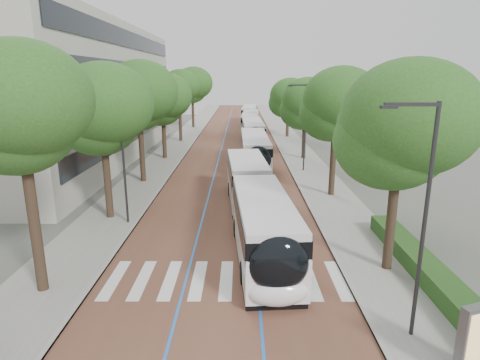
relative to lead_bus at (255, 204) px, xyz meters
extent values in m
plane|color=#51544C|center=(-1.68, -6.89, -1.63)|extent=(160.00, 160.00, 0.00)
cube|color=brown|center=(-1.68, 33.11, -1.62)|extent=(11.00, 140.00, 0.02)
cube|color=gray|center=(-9.18, 33.11, -1.57)|extent=(4.00, 140.00, 0.12)
cube|color=gray|center=(5.82, 33.11, -1.57)|extent=(4.00, 140.00, 0.12)
cube|color=gray|center=(-7.28, 33.11, -1.57)|extent=(0.20, 140.00, 0.14)
cube|color=gray|center=(3.92, 33.11, -1.57)|extent=(0.20, 140.00, 0.14)
cube|color=silver|center=(-6.48, -5.89, -1.60)|extent=(0.55, 3.60, 0.01)
cube|color=silver|center=(-5.23, -5.89, -1.60)|extent=(0.55, 3.60, 0.01)
cube|color=silver|center=(-3.98, -5.89, -1.60)|extent=(0.55, 3.60, 0.01)
cube|color=silver|center=(-2.73, -5.89, -1.60)|extent=(0.55, 3.60, 0.01)
cube|color=silver|center=(-1.48, -5.89, -1.60)|extent=(0.55, 3.60, 0.01)
cube|color=silver|center=(-0.23, -5.89, -1.60)|extent=(0.55, 3.60, 0.01)
cube|color=silver|center=(1.02, -5.89, -1.60)|extent=(0.55, 3.60, 0.01)
cube|color=silver|center=(2.27, -5.89, -1.60)|extent=(0.55, 3.60, 0.01)
cube|color=silver|center=(3.52, -5.89, -1.60)|extent=(0.55, 3.60, 0.01)
cube|color=blue|center=(-3.28, 33.11, -1.60)|extent=(0.12, 126.00, 0.01)
cube|color=blue|center=(-0.08, 33.11, -1.60)|extent=(0.12, 126.00, 0.01)
cube|color=#A5A399|center=(-21.18, 21.11, 5.37)|extent=(18.00, 40.00, 14.00)
cube|color=black|center=(-12.13, 21.11, 1.37)|extent=(0.12, 38.00, 1.60)
cube|color=black|center=(-12.13, 21.11, 4.57)|extent=(0.12, 38.00, 1.60)
cube|color=black|center=(-12.13, 21.11, 7.77)|extent=(0.12, 38.00, 1.60)
cube|color=black|center=(-12.13, 21.11, 10.77)|extent=(0.12, 38.00, 1.60)
cube|color=#1E4618|center=(7.42, -6.89, -1.11)|extent=(1.20, 14.00, 0.80)
cylinder|color=#29292B|center=(5.12, -9.89, 2.49)|extent=(0.14, 0.14, 8.00)
cube|color=#29292B|center=(4.32, -9.89, 6.39)|extent=(1.70, 0.12, 0.12)
cube|color=#29292B|center=(3.62, -9.89, 6.31)|extent=(0.50, 0.20, 0.10)
cylinder|color=#29292B|center=(5.12, 15.11, 2.49)|extent=(0.14, 0.14, 8.00)
cube|color=#29292B|center=(4.32, 15.11, 6.39)|extent=(1.70, 0.12, 0.12)
cube|color=#29292B|center=(3.62, 15.11, 6.31)|extent=(0.50, 0.20, 0.10)
cylinder|color=#29292B|center=(-7.78, 1.11, 2.49)|extent=(0.14, 0.14, 8.00)
cylinder|color=black|center=(-9.18, -6.89, 1.01)|extent=(0.44, 0.44, 5.27)
ellipsoid|color=#254E19|center=(-9.18, -6.89, 5.80)|extent=(5.14, 5.14, 4.37)
cylinder|color=black|center=(-9.18, 2.11, 0.73)|extent=(0.44, 0.44, 4.72)
ellipsoid|color=#254E19|center=(-9.18, 2.11, 5.03)|extent=(5.77, 5.77, 4.90)
cylinder|color=black|center=(-9.18, 11.11, 0.86)|extent=(0.44, 0.44, 4.97)
ellipsoid|color=#254E19|center=(-9.18, 11.11, 5.38)|extent=(5.97, 5.97, 5.07)
cylinder|color=black|center=(-9.18, 21.11, 0.57)|extent=(0.44, 0.44, 4.39)
ellipsoid|color=#254E19|center=(-9.18, 21.11, 4.56)|extent=(5.81, 5.81, 4.94)
cylinder|color=black|center=(-9.18, 33.11, 0.83)|extent=(0.44, 0.44, 4.92)
ellipsoid|color=#254E19|center=(-9.18, 33.11, 5.31)|extent=(5.14, 5.14, 4.37)
cylinder|color=black|center=(-9.18, 48.11, 0.86)|extent=(0.44, 0.44, 4.98)
ellipsoid|color=#254E19|center=(-9.18, 48.11, 5.39)|extent=(6.47, 6.47, 5.50)
cylinder|color=black|center=(6.02, -4.89, 0.69)|extent=(0.44, 0.44, 4.64)
ellipsoid|color=#254E19|center=(6.02, -4.89, 4.92)|extent=(5.86, 5.86, 4.98)
cylinder|color=black|center=(6.02, 7.11, 0.72)|extent=(0.44, 0.44, 4.71)
ellipsoid|color=#254E19|center=(6.02, 7.11, 5.00)|extent=(5.51, 5.51, 4.68)
cylinder|color=black|center=(6.02, 21.11, 0.40)|extent=(0.44, 0.44, 4.06)
ellipsoid|color=#254E19|center=(6.02, 21.11, 4.10)|extent=(5.72, 5.72, 4.87)
cylinder|color=black|center=(6.02, 37.11, 0.31)|extent=(0.44, 0.44, 3.88)
ellipsoid|color=#254E19|center=(6.02, 37.11, 3.83)|extent=(5.98, 5.98, 5.09)
cylinder|color=black|center=(-0.09, 1.30, 0.15)|extent=(2.36, 1.06, 2.30)
cube|color=white|center=(0.27, -3.82, -0.37)|extent=(3.15, 9.51, 1.82)
cube|color=black|center=(0.27, -3.82, 0.77)|extent=(3.18, 9.33, 0.97)
cube|color=silver|center=(0.27, -3.82, 1.42)|extent=(3.09, 9.32, 0.31)
cube|color=black|center=(0.27, -3.82, -1.45)|extent=(3.08, 9.14, 0.35)
cube|color=white|center=(-0.40, 5.61, -0.37)|extent=(3.04, 7.90, 1.82)
cube|color=black|center=(-0.40, 5.61, 0.77)|extent=(3.07, 7.75, 0.97)
cube|color=silver|center=(-0.40, 5.61, 1.42)|extent=(2.98, 7.74, 0.31)
cube|color=black|center=(-0.40, 5.61, -1.45)|extent=(2.97, 7.58, 0.35)
ellipsoid|color=black|center=(0.59, -8.34, 0.38)|extent=(2.42, 1.26, 2.28)
ellipsoid|color=white|center=(0.59, -8.39, -0.76)|extent=(2.41, 1.16, 1.14)
cylinder|color=black|center=(-0.70, -6.17, -1.13)|extent=(0.37, 1.02, 1.00)
cylinder|color=black|center=(1.56, -6.02, -1.13)|extent=(0.37, 1.02, 1.00)
cylinder|color=black|center=(-1.64, 7.19, -1.13)|extent=(0.37, 1.02, 1.00)
cylinder|color=black|center=(0.61, 7.35, -1.13)|extent=(0.37, 1.02, 1.00)
cylinder|color=black|center=(-1.07, -0.83, -1.13)|extent=(0.37, 1.02, 1.00)
cylinder|color=black|center=(1.18, -0.67, -1.13)|extent=(0.37, 1.02, 1.00)
cube|color=white|center=(0.52, 16.89, -0.37)|extent=(2.66, 12.03, 1.82)
cube|color=black|center=(0.52, 16.89, 0.77)|extent=(2.70, 11.79, 0.97)
cube|color=silver|center=(0.52, 16.89, 1.42)|extent=(2.61, 11.79, 0.31)
cube|color=black|center=(0.52, 16.89, -1.45)|extent=(2.61, 11.55, 0.35)
ellipsoid|color=black|center=(0.60, 11.04, 0.38)|extent=(2.36, 1.13, 2.28)
ellipsoid|color=white|center=(0.60, 10.99, -0.76)|extent=(2.36, 1.03, 1.14)
cylinder|color=black|center=(-0.56, 13.28, -1.13)|extent=(0.31, 1.00, 1.00)
cylinder|color=black|center=(1.70, 13.31, -1.13)|extent=(0.31, 1.00, 1.00)
cylinder|color=black|center=(-0.66, 20.68, -1.13)|extent=(0.31, 1.00, 1.00)
cylinder|color=black|center=(1.60, 20.71, -1.13)|extent=(0.31, 1.00, 1.00)
cube|color=white|center=(0.69, 29.81, -0.37)|extent=(2.74, 12.05, 1.82)
cube|color=black|center=(0.69, 29.81, 0.77)|extent=(2.78, 11.81, 0.97)
cube|color=silver|center=(0.69, 29.81, 1.42)|extent=(2.69, 11.81, 0.31)
cube|color=black|center=(0.69, 29.81, -1.45)|extent=(2.68, 11.57, 0.35)
ellipsoid|color=black|center=(0.81, 23.97, 0.38)|extent=(2.37, 1.15, 2.28)
ellipsoid|color=white|center=(0.81, 23.92, -0.76)|extent=(2.37, 1.05, 1.14)
cylinder|color=black|center=(-0.37, 26.19, -1.13)|extent=(0.32, 1.01, 1.00)
cylinder|color=black|center=(1.89, 26.24, -1.13)|extent=(0.32, 1.01, 1.00)
cylinder|color=black|center=(-0.52, 33.59, -1.13)|extent=(0.32, 1.01, 1.00)
cylinder|color=black|center=(1.74, 33.64, -1.13)|extent=(0.32, 1.01, 1.00)
cube|color=white|center=(0.69, 42.38, -0.37)|extent=(3.10, 12.11, 1.82)
cube|color=black|center=(0.69, 42.38, 0.77)|extent=(3.13, 11.87, 0.97)
cube|color=silver|center=(0.69, 42.38, 1.42)|extent=(3.04, 11.87, 0.31)
cube|color=black|center=(0.69, 42.38, -1.45)|extent=(3.03, 11.63, 0.35)
ellipsoid|color=black|center=(0.39, 36.54, 0.38)|extent=(2.40, 1.22, 2.28)
ellipsoid|color=white|center=(0.39, 36.49, -0.76)|extent=(2.40, 1.12, 1.14)
cylinder|color=black|center=(-0.62, 38.84, -1.13)|extent=(0.35, 1.01, 1.00)
cylinder|color=black|center=(1.63, 38.73, -1.13)|extent=(0.35, 1.01, 1.00)
cylinder|color=black|center=(-0.25, 46.23, -1.13)|extent=(0.35, 1.01, 1.00)
cylinder|color=black|center=(2.00, 46.12, -1.13)|extent=(0.35, 1.01, 1.00)
cube|color=white|center=(0.77, 55.52, -0.37)|extent=(3.17, 12.12, 1.82)
cube|color=black|center=(0.77, 55.52, 0.77)|extent=(3.20, 11.88, 0.97)
cube|color=silver|center=(0.77, 55.52, 1.42)|extent=(3.11, 11.88, 0.31)
cube|color=black|center=(0.77, 55.52, -1.45)|extent=(3.09, 11.64, 0.35)
ellipsoid|color=black|center=(0.44, 49.68, 0.38)|extent=(2.41, 1.23, 2.28)
ellipsoid|color=white|center=(0.44, 49.63, -0.76)|extent=(2.40, 1.13, 1.14)
cylinder|color=black|center=(-0.56, 51.99, -1.13)|extent=(0.36, 1.02, 1.00)
cylinder|color=black|center=(1.70, 51.87, -1.13)|extent=(0.36, 1.02, 1.00)
cylinder|color=black|center=(-0.15, 59.38, -1.13)|extent=(0.36, 1.02, 1.00)
cylinder|color=black|center=(2.11, 59.26, -1.13)|extent=(0.36, 1.02, 1.00)
cube|color=#59595B|center=(6.02, -11.92, -0.14)|extent=(1.18, 0.67, 2.02)
cube|color=tan|center=(6.08, -12.08, -0.14)|extent=(0.92, 0.34, 1.76)
camera|label=1|loc=(-0.82, -22.09, 7.23)|focal=30.00mm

